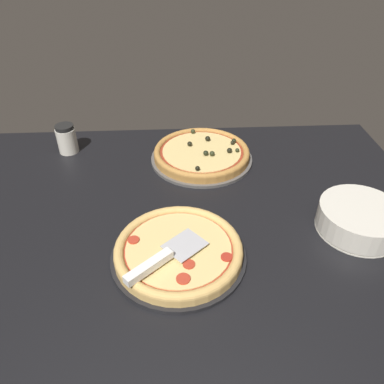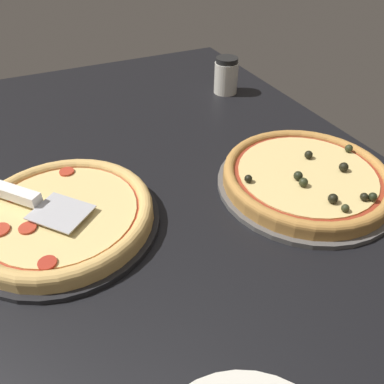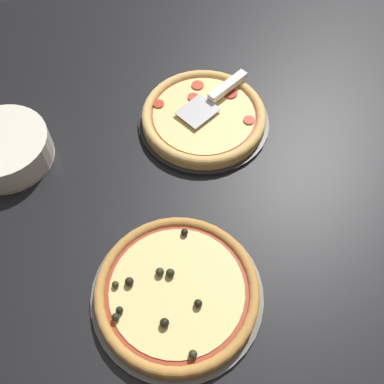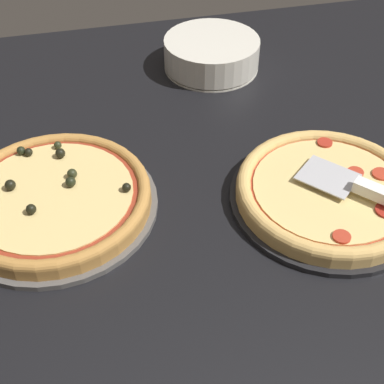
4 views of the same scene
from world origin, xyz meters
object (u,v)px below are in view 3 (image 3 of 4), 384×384
(plate_stack, at_px, (5,149))
(pizza_front, at_px, (204,116))
(serving_spatula, at_px, (221,92))
(pizza_back, at_px, (177,291))

(plate_stack, bearing_deg, pizza_front, -170.78)
(pizza_front, height_order, serving_spatula, serving_spatula)
(pizza_back, xyz_separation_m, serving_spatula, (-0.14, -0.51, 0.02))
(pizza_back, bearing_deg, serving_spatula, -105.21)
(pizza_front, bearing_deg, serving_spatula, -129.97)
(pizza_front, bearing_deg, plate_stack, 9.22)
(pizza_front, distance_m, plate_stack, 0.48)
(pizza_front, height_order, plate_stack, plate_stack)
(pizza_back, bearing_deg, pizza_front, -101.31)
(pizza_front, distance_m, serving_spatula, 0.08)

